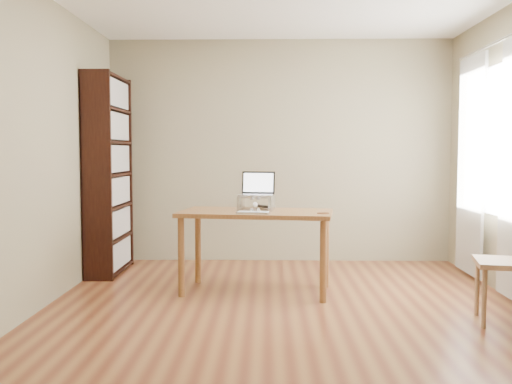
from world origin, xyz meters
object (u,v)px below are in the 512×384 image
(bookshelf, at_px, (109,175))
(cat, at_px, (255,203))
(keyboard, at_px, (253,212))
(laptop, at_px, (256,189))
(desk, at_px, (256,222))

(bookshelf, height_order, cat, bookshelf)
(keyboard, relative_size, cat, 0.64)
(keyboard, height_order, cat, cat)
(keyboard, distance_m, cat, 0.34)
(laptop, bearing_deg, cat, -112.53)
(bookshelf, xyz_separation_m, desk, (1.58, -0.83, -0.40))
(bookshelf, height_order, laptop, bookshelf)
(desk, relative_size, laptop, 4.28)
(laptop, height_order, cat, laptop)
(bookshelf, distance_m, desk, 1.83)
(laptop, relative_size, cat, 0.71)
(keyboard, bearing_deg, laptop, 96.08)
(bookshelf, height_order, desk, bookshelf)
(bookshelf, distance_m, keyboard, 1.91)
(laptop, bearing_deg, desk, -81.85)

